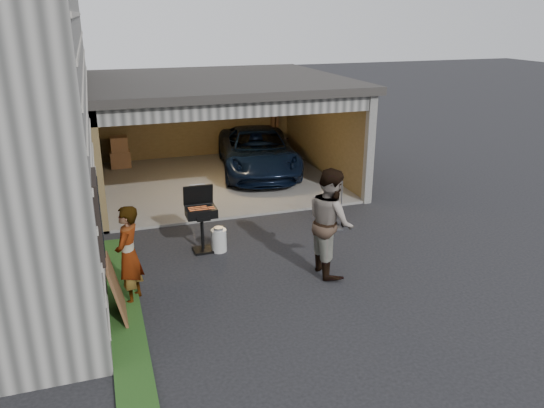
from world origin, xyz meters
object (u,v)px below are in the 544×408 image
(bbq_grill, at_px, (201,214))
(plywood_panel, at_px, (117,290))
(minivan, at_px, (258,153))
(hand_truck, at_px, (334,219))
(man, at_px, (330,222))
(woman, at_px, (129,255))
(propane_tank, at_px, (219,240))

(bbq_grill, xyz_separation_m, plywood_panel, (-1.74, -2.07, -0.29))
(minivan, bearing_deg, hand_truck, -75.81)
(plywood_panel, bearing_deg, man, 6.50)
(woman, height_order, bbq_grill, woman)
(minivan, xyz_separation_m, bbq_grill, (-2.65, -4.89, 0.15))
(minivan, bearing_deg, propane_tank, -105.35)
(minivan, height_order, hand_truck, minivan)
(woman, bearing_deg, propane_tank, 153.44)
(minivan, height_order, man, man)
(propane_tank, bearing_deg, woman, -140.88)
(man, distance_m, propane_tank, 2.42)
(man, height_order, propane_tank, man)
(propane_tank, relative_size, plywood_panel, 0.46)
(man, distance_m, bbq_grill, 2.62)
(man, xyz_separation_m, propane_tank, (-1.73, 1.52, -0.76))
(man, height_order, hand_truck, man)
(hand_truck, bearing_deg, woman, -142.64)
(man, xyz_separation_m, hand_truck, (0.98, 1.90, -0.78))
(minivan, xyz_separation_m, hand_truck, (0.37, -4.64, -0.43))
(man, bearing_deg, minivan, -3.85)
(bbq_grill, distance_m, propane_tank, 0.65)
(man, distance_m, plywood_panel, 3.83)
(man, relative_size, plywood_panel, 1.99)
(bbq_grill, relative_size, plywood_panel, 1.33)
(man, relative_size, propane_tank, 4.29)
(woman, height_order, plywood_panel, woman)
(man, relative_size, hand_truck, 1.84)
(propane_tank, height_order, hand_truck, hand_truck)
(woman, bearing_deg, minivan, 171.71)
(bbq_grill, distance_m, hand_truck, 3.08)
(woman, bearing_deg, man, 113.62)
(minivan, height_order, plywood_panel, minivan)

